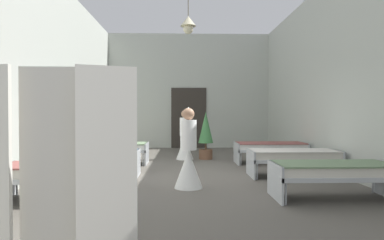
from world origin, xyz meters
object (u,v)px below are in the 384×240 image
(bed_left_row_2, at_px, (112,148))
(nurse_mid_aisle, at_px, (185,142))
(bed_right_row_2, at_px, (270,147))
(nurse_near_aisle, at_px, (188,159))
(privacy_screen, at_px, (48,187))
(potted_plant, at_px, (206,133))
(bed_right_row_1, at_px, (293,156))
(bed_right_row_0, at_px, (333,171))
(bed_left_row_1, at_px, (94,157))
(bed_left_row_0, at_px, (61,173))

(bed_left_row_2, xyz_separation_m, nurse_mid_aisle, (1.97, 0.89, 0.09))
(bed_right_row_2, height_order, nurse_near_aisle, nurse_near_aisle)
(privacy_screen, bearing_deg, potted_plant, 76.86)
(bed_right_row_1, height_order, bed_right_row_2, same)
(bed_right_row_0, relative_size, bed_left_row_1, 1.00)
(bed_right_row_1, xyz_separation_m, nurse_mid_aisle, (-2.34, 2.79, 0.09))
(bed_left_row_0, bearing_deg, privacy_screen, -71.80)
(bed_right_row_2, bearing_deg, potted_plant, 151.49)
(potted_plant, bearing_deg, bed_right_row_2, -28.51)
(nurse_mid_aisle, relative_size, potted_plant, 1.04)
(bed_right_row_1, height_order, nurse_near_aisle, nurse_near_aisle)
(nurse_near_aisle, relative_size, potted_plant, 1.04)
(bed_right_row_2, xyz_separation_m, nurse_near_aisle, (-2.30, -2.96, 0.09))
(bed_left_row_2, distance_m, potted_plant, 2.79)
(bed_right_row_0, bearing_deg, bed_right_row_1, 90.00)
(nurse_near_aisle, distance_m, potted_plant, 3.94)
(potted_plant, bearing_deg, bed_left_row_0, -118.83)
(bed_right_row_2, relative_size, nurse_mid_aisle, 1.28)
(bed_right_row_0, distance_m, bed_right_row_2, 3.80)
(bed_right_row_1, relative_size, potted_plant, 1.33)
(bed_right_row_1, bearing_deg, bed_right_row_0, -90.00)
(bed_left_row_0, bearing_deg, bed_right_row_0, 0.00)
(bed_right_row_0, relative_size, potted_plant, 1.33)
(bed_right_row_1, distance_m, nurse_near_aisle, 2.53)
(bed_right_row_1, bearing_deg, potted_plant, 121.14)
(bed_left_row_1, bearing_deg, privacy_screen, -78.78)
(bed_right_row_0, xyz_separation_m, potted_plant, (-1.71, 4.73, 0.35))
(nurse_near_aisle, xyz_separation_m, potted_plant, (0.59, 3.89, 0.26))
(bed_left_row_2, xyz_separation_m, bed_right_row_2, (4.31, 0.00, 0.00))
(bed_left_row_2, bearing_deg, privacy_screen, -81.92)
(bed_right_row_2, xyz_separation_m, nurse_mid_aisle, (-2.34, 0.89, 0.09))
(potted_plant, bearing_deg, nurse_mid_aisle, -176.19)
(bed_left_row_2, distance_m, nurse_mid_aisle, 2.16)
(bed_right_row_2, bearing_deg, bed_right_row_1, -90.00)
(bed_left_row_2, height_order, potted_plant, potted_plant)
(bed_right_row_0, distance_m, potted_plant, 5.04)
(bed_right_row_0, xyz_separation_m, nurse_mid_aisle, (-2.34, 4.69, 0.09))
(bed_left_row_2, height_order, privacy_screen, privacy_screen)
(bed_left_row_2, bearing_deg, bed_left_row_1, -90.00)
(bed_right_row_2, bearing_deg, nurse_near_aisle, -127.89)
(bed_right_row_0, xyz_separation_m, bed_right_row_2, (0.00, 3.80, 0.00))
(bed_right_row_0, relative_size, nurse_near_aisle, 1.28)
(bed_right_row_1, bearing_deg, bed_left_row_2, 156.22)
(bed_left_row_0, xyz_separation_m, bed_left_row_1, (0.00, 1.90, 0.00))
(bed_left_row_0, bearing_deg, bed_left_row_2, 90.00)
(bed_right_row_0, relative_size, bed_right_row_2, 1.00)
(bed_left_row_1, xyz_separation_m, bed_right_row_1, (4.31, 0.00, 0.00))
(bed_left_row_0, distance_m, potted_plant, 5.41)
(bed_right_row_0, bearing_deg, bed_left_row_1, 156.22)
(bed_left_row_2, relative_size, bed_right_row_2, 1.00)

